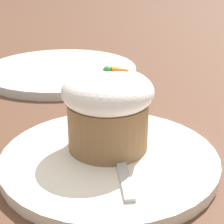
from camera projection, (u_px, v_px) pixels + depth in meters
ground_plane at (109, 164)px, 0.41m from camera, size 4.00×4.00×0.00m
dessert_plate at (109, 159)px, 0.40m from camera, size 0.23×0.23×0.01m
carrot_cake at (112, 107)px, 0.40m from camera, size 0.10×0.10×0.09m
spoon at (119, 155)px, 0.39m from camera, size 0.04×0.11×0.01m
side_plate at (61, 71)px, 0.70m from camera, size 0.28×0.28×0.01m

